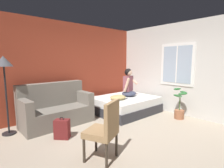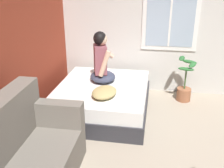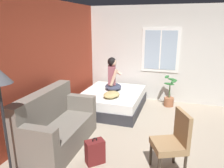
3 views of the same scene
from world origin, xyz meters
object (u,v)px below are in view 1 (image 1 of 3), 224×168
bed (125,105)px  potted_plant (179,108)px  person_seated (129,85)px  throw_pillow (118,97)px  side_chair (105,128)px  backpack (62,129)px  couch (56,109)px  floor_lamp (4,69)px  cell_phone (125,99)px

bed → potted_plant: 1.58m
bed → person_seated: size_ratio=2.09×
bed → person_seated: (0.20, 0.05, 0.60)m
person_seated → throw_pillow: 0.71m
person_seated → potted_plant: 1.65m
side_chair → person_seated: bearing=35.7°
bed → backpack: size_ratio=4.00×
person_seated → bed: bearing=-165.3°
couch → floor_lamp: (-1.05, 0.09, 1.04)m
couch → cell_phone: couch is taller
side_chair → throw_pillow: bearing=41.3°
bed → couch: (-2.04, 0.45, 0.16)m
backpack → potted_plant: size_ratio=0.54×
side_chair → bed: bearing=37.3°
couch → backpack: (-0.26, -0.88, -0.20)m
bed → person_seated: 0.64m
person_seated → backpack: person_seated is taller
bed → cell_phone: cell_phone is taller
cell_phone → floor_lamp: (-2.90, 0.71, 0.94)m
side_chair → backpack: side_chair is taller
bed → backpack: 2.34m
bed → couch: size_ratio=1.07×
bed → couch: 2.10m
bed → person_seated: person_seated is taller
backpack → cell_phone: (2.12, 0.26, 0.29)m
side_chair → floor_lamp: (-0.94, 2.17, 0.90)m
couch → backpack: couch is taller
throw_pillow → floor_lamp: (-2.67, 0.66, 0.88)m
backpack → floor_lamp: (-0.79, 0.97, 1.24)m
couch → person_seated: person_seated is taller
bed → floor_lamp: 3.36m
throw_pillow → potted_plant: potted_plant is taller
person_seated → floor_lamp: 3.38m
side_chair → person_seated: 2.92m
couch → side_chair: bearing=-93.0°
bed → floor_lamp: floor_lamp is taller
couch → backpack: size_ratio=3.75×
floor_lamp → couch: bearing=-5.1°
bed → backpack: bed is taller
bed → couch: bearing=167.7°
cell_phone → potted_plant: bearing=-84.1°
backpack → potted_plant: (2.98, -1.00, 0.11)m
couch → person_seated: (2.25, -0.39, 0.44)m
backpack → throw_pillow: size_ratio=0.95×
couch → person_seated: bearing=-9.9°
couch → side_chair: size_ratio=1.75×
bed → throw_pillow: bearing=-164.3°
cell_phone → floor_lamp: 3.13m
side_chair → backpack: 1.26m
cell_phone → throw_pillow: bearing=137.8°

